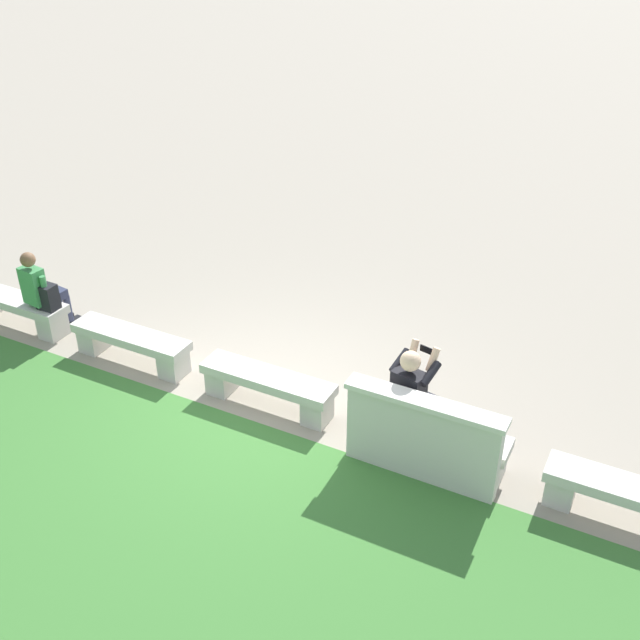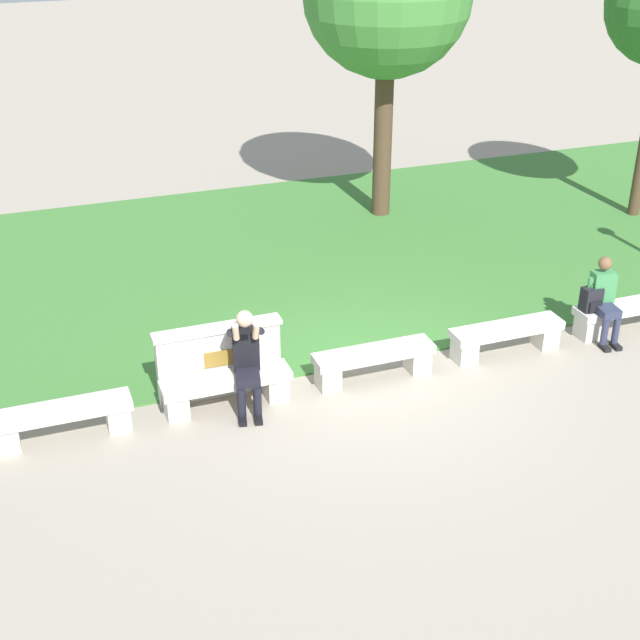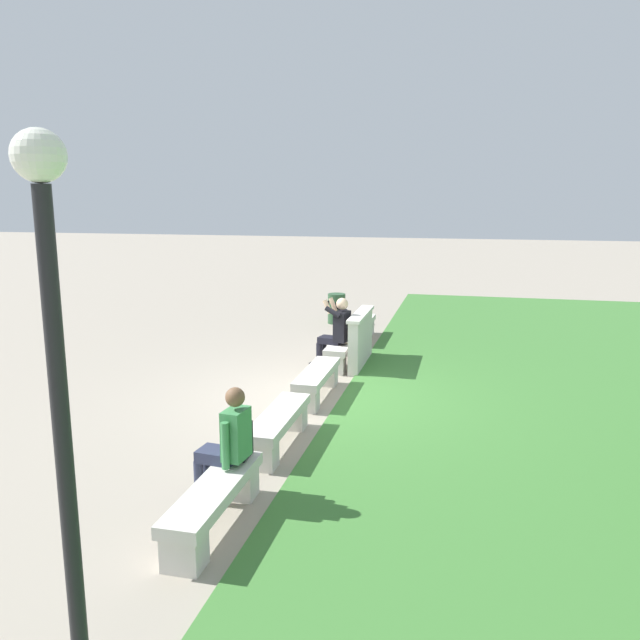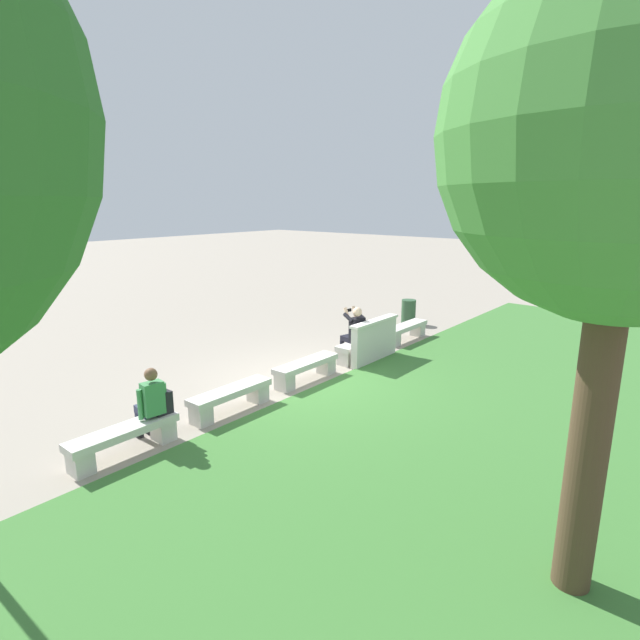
% 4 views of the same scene
% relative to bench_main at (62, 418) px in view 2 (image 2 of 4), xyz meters
% --- Properties ---
extents(ground_plane, '(80.00, 80.00, 0.00)m').
position_rel_bench_main_xyz_m(ground_plane, '(4.13, 0.00, -0.29)').
color(ground_plane, gray).
extents(grass_strip, '(21.94, 8.00, 0.03)m').
position_rel_bench_main_xyz_m(grass_strip, '(4.13, 4.38, -0.28)').
color(grass_strip, '#3D7533').
rests_on(grass_strip, ground).
extents(bench_main, '(1.69, 0.40, 0.45)m').
position_rel_bench_main_xyz_m(bench_main, '(0.00, 0.00, 0.00)').
color(bench_main, beige).
rests_on(bench_main, ground).
extents(bench_near, '(1.69, 0.40, 0.45)m').
position_rel_bench_main_xyz_m(bench_near, '(2.06, 0.00, 0.00)').
color(bench_near, beige).
rests_on(bench_near, ground).
extents(bench_mid, '(1.69, 0.40, 0.45)m').
position_rel_bench_main_xyz_m(bench_mid, '(4.13, 0.00, 0.00)').
color(bench_mid, beige).
rests_on(bench_mid, ground).
extents(bench_far, '(1.69, 0.40, 0.45)m').
position_rel_bench_main_xyz_m(bench_far, '(6.19, 0.00, 0.00)').
color(bench_far, beige).
rests_on(bench_far, ground).
extents(bench_end, '(1.69, 0.40, 0.45)m').
position_rel_bench_main_xyz_m(bench_end, '(8.25, 0.00, 0.00)').
color(bench_end, beige).
rests_on(bench_end, ground).
extents(backrest_wall_with_plaque, '(1.69, 0.24, 1.01)m').
position_rel_bench_main_xyz_m(backrest_wall_with_plaque, '(2.06, 0.34, 0.22)').
color(backrest_wall_with_plaque, beige).
rests_on(backrest_wall_with_plaque, ground).
extents(person_photographer, '(0.53, 0.77, 1.32)m').
position_rel_bench_main_xyz_m(person_photographer, '(2.33, -0.08, 0.44)').
color(person_photographer, black).
rests_on(person_photographer, ground).
extents(person_distant, '(0.48, 0.70, 1.26)m').
position_rel_bench_main_xyz_m(person_distant, '(7.74, -0.07, 0.38)').
color(person_distant, black).
rests_on(person_distant, ground).
extents(backpack, '(0.28, 0.24, 0.43)m').
position_rel_bench_main_xyz_m(backpack, '(7.58, -0.00, 0.33)').
color(backpack, black).
rests_on(backpack, bench_end).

